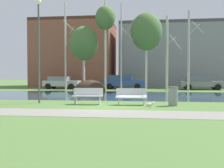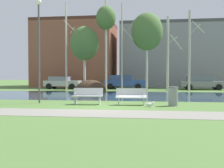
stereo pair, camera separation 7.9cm
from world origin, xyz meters
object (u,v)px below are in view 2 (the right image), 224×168
object	(u,v)px
bench_left	(88,96)
bench_right	(131,96)
parked_van_nearest_silver	(62,82)
seagull	(150,104)
streetlamp	(39,35)
parked_sedan_second_blue	(124,82)
parked_hatch_third_grey	(201,83)
trash_bin	(173,96)

from	to	relation	value
bench_left	bench_right	distance (m)	2.33
bench_left	parked_van_nearest_silver	bearing A→B (deg)	112.60
seagull	parked_van_nearest_silver	xyz separation A→B (m)	(-9.71, 16.14, 0.62)
bench_left	seagull	distance (m)	3.40
bench_left	streetlamp	xyz separation A→B (m)	(-2.82, 0.27, 3.35)
bench_left	parked_sedan_second_blue	size ratio (longest dim) A/B	0.35
streetlamp	seagull	bearing A→B (deg)	-9.34
parked_sedan_second_blue	parked_hatch_third_grey	xyz separation A→B (m)	(8.37, -0.40, -0.06)
bench_right	seagull	xyz separation A→B (m)	(0.98, -0.74, -0.34)
bench_left	parked_hatch_third_grey	distance (m)	18.02
bench_left	seagull	size ratio (longest dim) A/B	3.54
trash_bin	parked_sedan_second_blue	size ratio (longest dim) A/B	0.21
seagull	trash_bin	bearing A→B (deg)	26.52
parked_van_nearest_silver	parked_hatch_third_grey	xyz separation A→B (m)	(15.35, 0.24, 0.02)
seagull	parked_van_nearest_silver	bearing A→B (deg)	121.05
bench_left	parked_sedan_second_blue	world-z (taller)	parked_sedan_second_blue
trash_bin	parked_hatch_third_grey	xyz separation A→B (m)	(4.47, 15.80, 0.26)
trash_bin	bench_right	bearing A→B (deg)	175.81
bench_left	streetlamp	bearing A→B (deg)	174.58
bench_left	parked_sedan_second_blue	bearing A→B (deg)	87.97
parked_hatch_third_grey	seagull	bearing A→B (deg)	-108.99
bench_right	parked_van_nearest_silver	xyz separation A→B (m)	(-8.74, 15.40, 0.28)
seagull	parked_van_nearest_silver	world-z (taller)	parked_van_nearest_silver
trash_bin	parked_van_nearest_silver	bearing A→B (deg)	124.98
parked_van_nearest_silver	trash_bin	bearing A→B (deg)	-55.02
seagull	streetlamp	xyz separation A→B (m)	(-6.12, 1.01, 3.69)
seagull	parked_hatch_third_grey	distance (m)	17.33
trash_bin	parked_sedan_second_blue	world-z (taller)	parked_sedan_second_blue
bench_left	streetlamp	distance (m)	4.38
parked_sedan_second_blue	parked_hatch_third_grey	world-z (taller)	parked_sedan_second_blue
bench_right	parked_sedan_second_blue	size ratio (longest dim) A/B	0.35
bench_right	parked_van_nearest_silver	distance (m)	17.71
parked_van_nearest_silver	seagull	bearing A→B (deg)	-58.95
bench_left	bench_right	xyz separation A→B (m)	(2.33, 0.00, 0.00)
bench_right	parked_sedan_second_blue	world-z (taller)	parked_sedan_second_blue
seagull	parked_hatch_third_grey	bearing A→B (deg)	71.01
bench_right	parked_hatch_third_grey	bearing A→B (deg)	67.08
parked_sedan_second_blue	bench_left	bearing A→B (deg)	-92.03
parked_sedan_second_blue	bench_right	bearing A→B (deg)	-83.73
bench_left	parked_sedan_second_blue	distance (m)	16.05
streetlamp	parked_sedan_second_blue	bearing A→B (deg)	77.88
bench_right	streetlamp	xyz separation A→B (m)	(-5.15, 0.27, 3.35)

